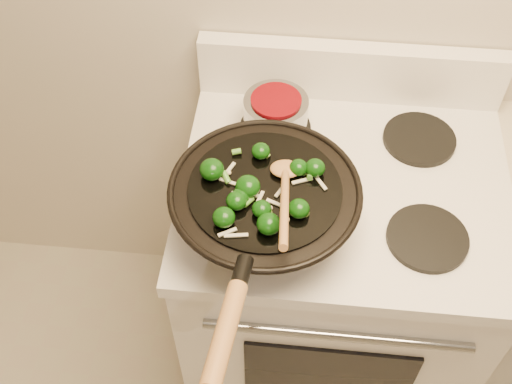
# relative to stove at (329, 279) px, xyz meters

# --- Properties ---
(stove) EXTENTS (0.78, 0.67, 1.08)m
(stove) POSITION_rel_stove_xyz_m (0.00, 0.00, 0.00)
(stove) COLOR white
(stove) RESTS_ON ground
(wok) EXTENTS (0.41, 0.68, 0.22)m
(wok) POSITION_rel_stove_xyz_m (-0.18, -0.16, 0.53)
(wok) COLOR black
(wok) RESTS_ON stove
(stirfry) EXTENTS (0.27, 0.24, 0.05)m
(stirfry) POSITION_rel_stove_xyz_m (-0.19, -0.18, 0.60)
(stirfry) COLOR #0B3709
(stirfry) RESTS_ON wok
(wooden_spoon) EXTENTS (0.07, 0.30, 0.12)m
(wooden_spoon) POSITION_rel_stove_xyz_m (-0.14, -0.18, 0.62)
(wooden_spoon) COLOR #A77441
(wooden_spoon) RESTS_ON wok
(saucepan) EXTENTS (0.16, 0.25, 0.09)m
(saucepan) POSITION_rel_stove_xyz_m (-0.18, 0.15, 0.51)
(saucepan) COLOR #919399
(saucepan) RESTS_ON stove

